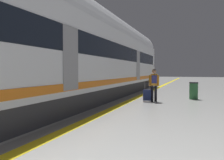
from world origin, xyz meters
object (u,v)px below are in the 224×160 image
Objects in this scene: passenger_near at (154,82)px; suitcase_near at (147,95)px; high_speed_train at (88,51)px; waste_bin at (194,91)px.

suitcase_near is at bearing -161.62° from passenger_near.
waste_bin is (5.10, 2.35, -2.04)m from high_speed_train.
high_speed_train is 3.71m from suitcase_near.
passenger_near is 1.77× the size of waste_bin.
high_speed_train is 29.28× the size of waste_bin.
waste_bin is at bearing 24.76° from high_speed_train.
high_speed_train is 3.68m from passenger_near.
suitcase_near reaches higher than waste_bin.
waste_bin is at bearing 40.36° from suitcase_near.
suitcase_near is (-0.32, -0.11, -0.63)m from passenger_near.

